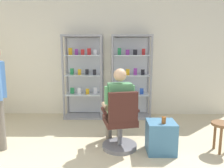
{
  "coord_description": "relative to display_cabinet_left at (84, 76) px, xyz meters",
  "views": [
    {
      "loc": [
        0.17,
        -2.13,
        1.57
      ],
      "look_at": [
        0.13,
        1.4,
        1.0
      ],
      "focal_mm": 33.95,
      "sensor_mm": 36.0,
      "label": 1
    }
  ],
  "objects": [
    {
      "name": "display_cabinet_left",
      "position": [
        0.0,
        0.0,
        0.0
      ],
      "size": [
        0.9,
        0.45,
        1.9
      ],
      "color": "gray",
      "rests_on": "ground"
    },
    {
      "name": "wooden_stool",
      "position": [
        2.37,
        -1.78,
        -0.6
      ],
      "size": [
        0.32,
        0.32,
        0.47
      ],
      "color": "brown",
      "rests_on": "ground"
    },
    {
      "name": "storage_crate",
      "position": [
        1.44,
        -1.8,
        -0.72
      ],
      "size": [
        0.43,
        0.39,
        0.49
      ],
      "primitive_type": "cube",
      "color": "teal",
      "rests_on": "ground"
    },
    {
      "name": "office_chair",
      "position": [
        0.81,
        -1.72,
        -0.57
      ],
      "size": [
        0.61,
        0.58,
        0.96
      ],
      "color": "slate",
      "rests_on": "ground"
    },
    {
      "name": "seated_shopkeeper",
      "position": [
        0.78,
        -1.56,
        -0.25
      ],
      "size": [
        0.55,
        0.61,
        1.29
      ],
      "color": "slate",
      "rests_on": "ground"
    },
    {
      "name": "back_wall",
      "position": [
        0.55,
        0.24,
        0.38
      ],
      "size": [
        6.0,
        0.1,
        2.7
      ],
      "primitive_type": "cube",
      "color": "silver",
      "rests_on": "ground"
    },
    {
      "name": "tea_glass",
      "position": [
        1.45,
        -1.87,
        -0.43
      ],
      "size": [
        0.06,
        0.06,
        0.1
      ],
      "primitive_type": "cylinder",
      "color": "brown",
      "rests_on": "storage_crate"
    },
    {
      "name": "display_cabinet_right",
      "position": [
        1.1,
        0.0,
        0.0
      ],
      "size": [
        0.9,
        0.45,
        1.9
      ],
      "color": "gray",
      "rests_on": "ground"
    }
  ]
}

